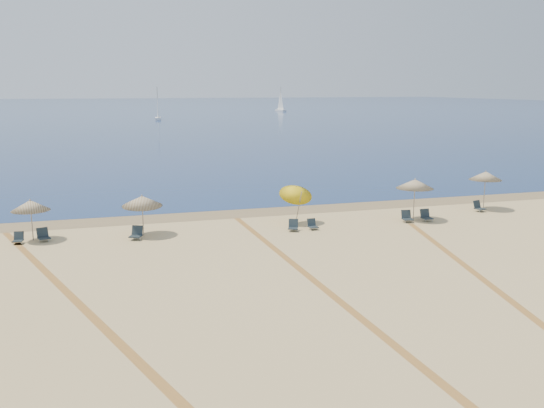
{
  "coord_description": "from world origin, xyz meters",
  "views": [
    {
      "loc": [
        -9.12,
        -11.47,
        7.93
      ],
      "look_at": [
        0.0,
        20.0,
        1.3
      ],
      "focal_mm": 38.22,
      "sensor_mm": 36.0,
      "label": 1
    }
  ],
  "objects_px": {
    "umbrella_2": "(142,201)",
    "umbrella_4": "(415,184)",
    "sailboat_0": "(158,110)",
    "chair_3": "(136,233)",
    "chair_8": "(479,207)",
    "chair_4": "(293,226)",
    "umbrella_3": "(296,191)",
    "umbrella_5": "(486,176)",
    "chair_1": "(18,238)",
    "chair_7": "(426,216)",
    "chair_5": "(312,225)",
    "sailboat_2": "(281,104)",
    "umbrella_1": "(30,205)",
    "chair_6": "(407,217)",
    "chair_2": "(43,235)"
  },
  "relations": [
    {
      "from": "umbrella_2",
      "to": "umbrella_4",
      "type": "xyz_separation_m",
      "value": [
        16.06,
        -0.73,
        0.31
      ]
    },
    {
      "from": "sailboat_0",
      "to": "chair_3",
      "type": "bearing_deg",
      "value": -90.92
    },
    {
      "from": "chair_8",
      "to": "chair_4",
      "type": "bearing_deg",
      "value": 172.3
    },
    {
      "from": "umbrella_3",
      "to": "chair_8",
      "type": "height_order",
      "value": "umbrella_3"
    },
    {
      "from": "umbrella_5",
      "to": "chair_8",
      "type": "distance_m",
      "value": 2.11
    },
    {
      "from": "chair_1",
      "to": "sailboat_0",
      "type": "bearing_deg",
      "value": 89.07
    },
    {
      "from": "umbrella_3",
      "to": "chair_1",
      "type": "relative_size",
      "value": 4.14
    },
    {
      "from": "umbrella_4",
      "to": "chair_4",
      "type": "xyz_separation_m",
      "value": [
        -7.89,
        -0.57,
        -1.93
      ]
    },
    {
      "from": "umbrella_5",
      "to": "sailboat_0",
      "type": "distance_m",
      "value": 114.62
    },
    {
      "from": "chair_3",
      "to": "sailboat_0",
      "type": "distance_m",
      "value": 116.21
    },
    {
      "from": "umbrella_4",
      "to": "chair_7",
      "type": "distance_m",
      "value": 2.05
    },
    {
      "from": "chair_5",
      "to": "chair_8",
      "type": "relative_size",
      "value": 0.77
    },
    {
      "from": "chair_5",
      "to": "sailboat_0",
      "type": "height_order",
      "value": "sailboat_0"
    },
    {
      "from": "umbrella_5",
      "to": "sailboat_2",
      "type": "height_order",
      "value": "sailboat_2"
    },
    {
      "from": "chair_1",
      "to": "sailboat_2",
      "type": "bearing_deg",
      "value": 76.16
    },
    {
      "from": "umbrella_1",
      "to": "chair_8",
      "type": "bearing_deg",
      "value": -0.5
    },
    {
      "from": "chair_4",
      "to": "chair_5",
      "type": "distance_m",
      "value": 1.15
    },
    {
      "from": "umbrella_1",
      "to": "chair_5",
      "type": "xyz_separation_m",
      "value": [
        14.99,
        -1.81,
        -1.62
      ]
    },
    {
      "from": "umbrella_3",
      "to": "sailboat_2",
      "type": "height_order",
      "value": "sailboat_2"
    },
    {
      "from": "umbrella_2",
      "to": "chair_6",
      "type": "height_order",
      "value": "umbrella_2"
    },
    {
      "from": "umbrella_5",
      "to": "chair_4",
      "type": "bearing_deg",
      "value": -171.61
    },
    {
      "from": "chair_4",
      "to": "chair_3",
      "type": "bearing_deg",
      "value": -161.67
    },
    {
      "from": "chair_3",
      "to": "chair_6",
      "type": "distance_m",
      "value": 15.82
    },
    {
      "from": "chair_6",
      "to": "sailboat_2",
      "type": "distance_m",
      "value": 162.43
    },
    {
      "from": "chair_8",
      "to": "sailboat_2",
      "type": "xyz_separation_m",
      "value": [
        34.18,
        155.96,
        2.16
      ]
    },
    {
      "from": "chair_8",
      "to": "chair_3",
      "type": "bearing_deg",
      "value": 168.11
    },
    {
      "from": "umbrella_3",
      "to": "chair_4",
      "type": "height_order",
      "value": "umbrella_3"
    },
    {
      "from": "umbrella_4",
      "to": "umbrella_5",
      "type": "xyz_separation_m",
      "value": [
        6.03,
        1.48,
        0.03
      ]
    },
    {
      "from": "umbrella_1",
      "to": "sailboat_2",
      "type": "distance_m",
      "value": 167.34
    },
    {
      "from": "umbrella_1",
      "to": "umbrella_5",
      "type": "bearing_deg",
      "value": 0.44
    },
    {
      "from": "chair_8",
      "to": "umbrella_3",
      "type": "bearing_deg",
      "value": 165.75
    },
    {
      "from": "chair_2",
      "to": "chair_4",
      "type": "height_order",
      "value": "chair_2"
    },
    {
      "from": "umbrella_1",
      "to": "chair_1",
      "type": "relative_size",
      "value": 3.46
    },
    {
      "from": "chair_3",
      "to": "umbrella_3",
      "type": "bearing_deg",
      "value": 29.87
    },
    {
      "from": "chair_2",
      "to": "sailboat_0",
      "type": "relative_size",
      "value": 0.1
    },
    {
      "from": "chair_2",
      "to": "chair_6",
      "type": "bearing_deg",
      "value": -22.44
    },
    {
      "from": "umbrella_3",
      "to": "chair_4",
      "type": "relative_size",
      "value": 3.38
    },
    {
      "from": "chair_8",
      "to": "chair_6",
      "type": "bearing_deg",
      "value": 178.61
    },
    {
      "from": "umbrella_4",
      "to": "umbrella_2",
      "type": "bearing_deg",
      "value": 177.39
    },
    {
      "from": "chair_2",
      "to": "umbrella_4",
      "type": "bearing_deg",
      "value": -21.31
    },
    {
      "from": "chair_1",
      "to": "chair_5",
      "type": "bearing_deg",
      "value": 2.75
    },
    {
      "from": "umbrella_5",
      "to": "chair_1",
      "type": "distance_m",
      "value": 28.49
    },
    {
      "from": "chair_6",
      "to": "sailboat_2",
      "type": "relative_size",
      "value": 0.09
    },
    {
      "from": "umbrella_4",
      "to": "chair_2",
      "type": "relative_size",
      "value": 3.12
    },
    {
      "from": "chair_5",
      "to": "umbrella_5",
      "type": "bearing_deg",
      "value": 4.92
    },
    {
      "from": "umbrella_2",
      "to": "chair_2",
      "type": "bearing_deg",
      "value": 177.38
    },
    {
      "from": "umbrella_4",
      "to": "chair_2",
      "type": "distance_m",
      "value": 21.29
    },
    {
      "from": "umbrella_3",
      "to": "chair_6",
      "type": "bearing_deg",
      "value": -11.46
    },
    {
      "from": "chair_7",
      "to": "sailboat_2",
      "type": "bearing_deg",
      "value": 76.13
    },
    {
      "from": "umbrella_2",
      "to": "chair_6",
      "type": "xyz_separation_m",
      "value": [
        15.4,
        -1.11,
        -1.6
      ]
    }
  ]
}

